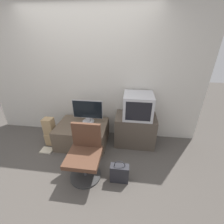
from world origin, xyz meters
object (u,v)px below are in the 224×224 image
at_px(keyboard, 85,127).
at_px(book, 47,150).
at_px(cardboard_box_lower, 52,138).
at_px(crt_tv, 138,106).
at_px(main_monitor, 88,112).
at_px(handbag, 119,173).
at_px(mouse, 98,127).
at_px(office_chair, 85,155).

distance_m(keyboard, book, 0.87).
distance_m(cardboard_box_lower, book, 0.26).
xyz_separation_m(keyboard, crt_tv, (0.98, 0.22, 0.40)).
bearing_deg(main_monitor, keyboard, -93.37).
xyz_separation_m(keyboard, handbag, (0.73, -0.73, -0.29)).
distance_m(keyboard, handbag, 1.08).
bearing_deg(keyboard, mouse, 4.37).
bearing_deg(book, main_monitor, 32.95).
height_order(mouse, handbag, mouse).
xyz_separation_m(mouse, crt_tv, (0.73, 0.20, 0.40)).
bearing_deg(cardboard_box_lower, mouse, 2.71).
distance_m(crt_tv, book, 1.95).
bearing_deg(office_chair, mouse, 85.83).
bearing_deg(handbag, mouse, 122.79).
height_order(crt_tv, handbag, crt_tv).
bearing_deg(office_chair, book, 155.86).
distance_m(office_chair, cardboard_box_lower, 1.14).
height_order(crt_tv, book, crt_tv).
xyz_separation_m(main_monitor, office_chair, (0.18, -0.88, -0.28)).
bearing_deg(mouse, keyboard, -175.63).
height_order(mouse, book, mouse).
bearing_deg(crt_tv, office_chair, -131.27).
relative_size(main_monitor, handbag, 1.52).
bearing_deg(handbag, office_chair, 172.90).
height_order(cardboard_box_lower, book, cardboard_box_lower).
xyz_separation_m(cardboard_box_lower, handbag, (1.45, -0.71, 0.03)).
relative_size(office_chair, book, 3.79).
bearing_deg(handbag, book, 161.81).
relative_size(cardboard_box_lower, handbag, 0.64).
bearing_deg(book, crt_tv, 15.73).
height_order(keyboard, crt_tv, crt_tv).
distance_m(main_monitor, handbag, 1.30).
bearing_deg(office_chair, main_monitor, 101.77).
relative_size(keyboard, office_chair, 0.44).
height_order(office_chair, book, office_chair).
relative_size(mouse, book, 0.27).
bearing_deg(book, keyboard, 19.73).
relative_size(handbag, book, 1.78).
bearing_deg(keyboard, book, -160.27).
bearing_deg(keyboard, cardboard_box_lower, -177.86).
bearing_deg(keyboard, crt_tv, 12.68).
relative_size(crt_tv, office_chair, 0.63).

